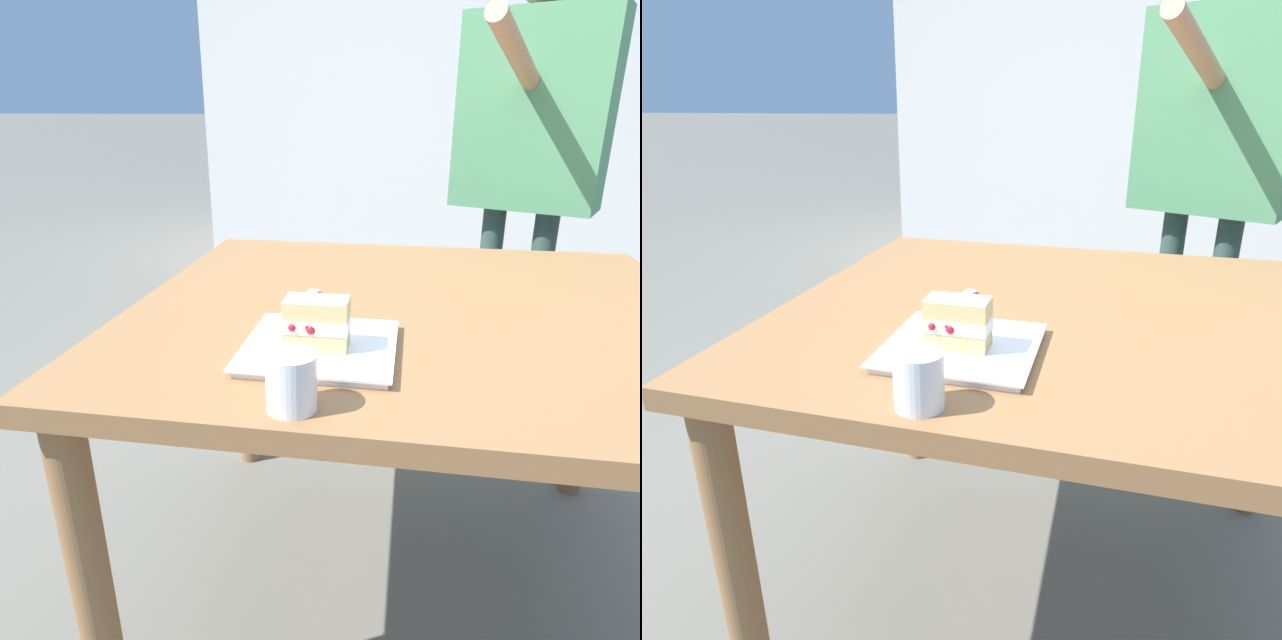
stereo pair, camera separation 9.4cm
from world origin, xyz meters
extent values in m
plane|color=slate|center=(0.00, 0.00, 0.00)|extent=(160.00, 160.00, 0.00)
cylinder|color=olive|center=(-0.54, -0.47, 0.37)|extent=(0.07, 0.07, 0.74)
cylinder|color=olive|center=(-0.54, 0.47, 0.37)|extent=(0.07, 0.07, 0.74)
cylinder|color=olive|center=(0.54, 0.47, 0.37)|extent=(0.07, 0.07, 0.74)
cube|color=olive|center=(0.00, 0.00, 0.76)|extent=(1.19, 1.07, 0.04)
cube|color=white|center=(-0.16, -0.28, 0.78)|extent=(0.25, 0.25, 0.01)
cube|color=white|center=(-0.16, -0.28, 0.79)|extent=(0.26, 0.26, 0.00)
cube|color=#E0C17A|center=(-0.17, -0.29, 0.81)|extent=(0.11, 0.06, 0.03)
cube|color=white|center=(-0.17, -0.29, 0.83)|extent=(0.11, 0.06, 0.02)
sphere|color=#B21923|center=(-0.17, -0.32, 0.83)|extent=(0.02, 0.02, 0.02)
sphere|color=#B21923|center=(-0.20, -0.32, 0.83)|extent=(0.01, 0.01, 0.01)
sphere|color=#B21923|center=(-0.14, -0.27, 0.84)|extent=(0.02, 0.02, 0.02)
sphere|color=#B21923|center=(-0.18, -0.32, 0.84)|extent=(0.01, 0.01, 0.01)
cube|color=#E0C17A|center=(-0.17, -0.29, 0.86)|extent=(0.11, 0.06, 0.03)
cube|color=white|center=(-0.17, -0.29, 0.88)|extent=(0.11, 0.06, 0.00)
cylinder|color=silver|center=(-0.25, -0.05, 0.78)|extent=(0.04, 0.14, 0.01)
cube|color=silver|center=(-0.23, 0.03, 0.78)|extent=(0.03, 0.03, 0.01)
cylinder|color=white|center=(-0.17, -0.47, 0.82)|extent=(0.07, 0.07, 0.08)
cylinder|color=black|center=(-0.17, -0.47, 0.85)|extent=(0.06, 0.06, 0.00)
cylinder|color=#334B43|center=(0.27, 0.89, 0.42)|extent=(0.08, 0.08, 0.85)
cylinder|color=#334B43|center=(0.43, 0.81, 0.42)|extent=(0.08, 0.08, 0.85)
cube|color=#4C895B|center=(0.35, 0.85, 1.15)|extent=(0.50, 0.37, 0.60)
cylinder|color=tan|center=(0.24, 0.62, 1.30)|extent=(0.25, 0.47, 0.22)
cube|color=silver|center=(1.51, 3.70, 1.48)|extent=(5.78, 2.39, 2.96)
camera|label=1|loc=(-0.02, -1.15, 1.17)|focal=31.36mm
camera|label=2|loc=(0.07, -1.13, 1.17)|focal=31.36mm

